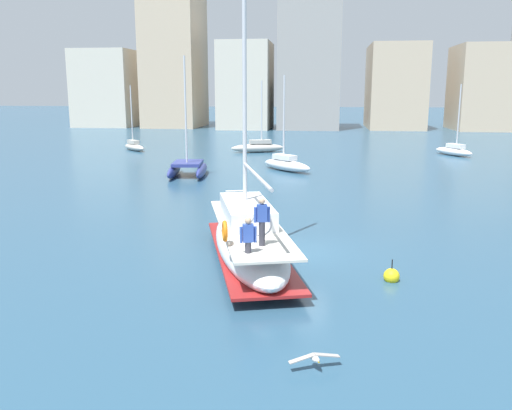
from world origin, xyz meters
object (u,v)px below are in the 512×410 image
Objects in this scene: moored_catamaran at (188,168)px; moored_cutter_right at (258,147)px; seagull at (315,358)px; moored_cutter_left at (134,146)px; main_sailboat at (249,239)px; moored_sloop_near at (454,150)px; mooring_buoy at (391,276)px; moored_ketch_distant at (286,164)px.

moored_cutter_right is (3.31, 16.91, -0.07)m from moored_catamaran.
seagull is (10.12, -28.12, -0.35)m from moored_catamaran.
main_sailboat is at bearing -64.49° from moored_cutter_left.
moored_sloop_near is at bearing -0.95° from moored_cutter_left.
moored_sloop_near is 39.61m from mooring_buoy.
seagull is at bearing -71.57° from main_sailboat.
main_sailboat is 21.56m from moored_catamaran.
main_sailboat is 37.36m from moored_cutter_right.
main_sailboat is 10.41× the size of seagull.
main_sailboat reaches higher than seagull.
moored_cutter_right is (-19.84, 0.46, 0.05)m from moored_sloop_near.
moored_ketch_distant is at bearing -73.35° from moored_cutter_right.
seagull is at bearing -84.82° from moored_ketch_distant.
mooring_buoy is at bearing -59.42° from moored_cutter_left.
moored_catamaran is 1.28× the size of moored_cutter_left.
moored_cutter_right is (-4.18, 37.13, -0.32)m from main_sailboat.
moored_cutter_left is 7.94× the size of mooring_buoy.
moored_cutter_left reaches higher than seagull.
moored_sloop_near is 20.33m from moored_ketch_distant.
moored_catamaran is 29.88m from seagull.
moored_cutter_left is 5.71× the size of seagull.
moored_catamaran is 19.87m from moored_cutter_left.
moored_catamaran is (-23.14, -16.45, 0.12)m from moored_sloop_near.
moored_cutter_left is at bearing 179.05° from moored_sloop_near.
moored_cutter_right reaches higher than mooring_buoy.
moored_sloop_near reaches higher than moored_cutter_left.
moored_ketch_distant is at bearing 90.62° from main_sailboat.
moored_sloop_near is at bearing 74.59° from mooring_buoy.
seagull is (6.81, -45.03, -0.29)m from moored_cutter_right.
moored_cutter_left is at bearing 142.98° from moored_ketch_distant.
moored_cutter_left is (-33.41, 0.55, -0.03)m from moored_sloop_near.
moored_cutter_left is 49.52m from seagull.
moored_catamaran reaches higher than moored_cutter_right.
moored_ketch_distant is (-15.92, -12.64, 0.05)m from moored_sloop_near.
moored_catamaran is 10.14× the size of mooring_buoy.
moored_ketch_distant is (7.22, 3.81, -0.07)m from moored_catamaran.
moored_catamaran is at bearing -58.86° from moored_cutter_left.
moored_cutter_right is at bearing 96.42° from main_sailboat.
moored_ketch_distant is 26.11m from mooring_buoy.
moored_sloop_near is at bearing -1.33° from moored_cutter_right.
moored_catamaran is (-7.48, 20.21, -0.26)m from main_sailboat.
moored_sloop_near reaches higher than mooring_buoy.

